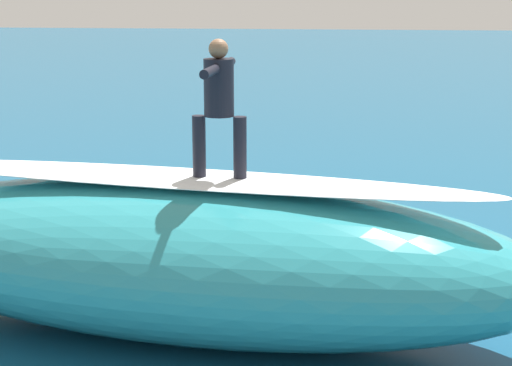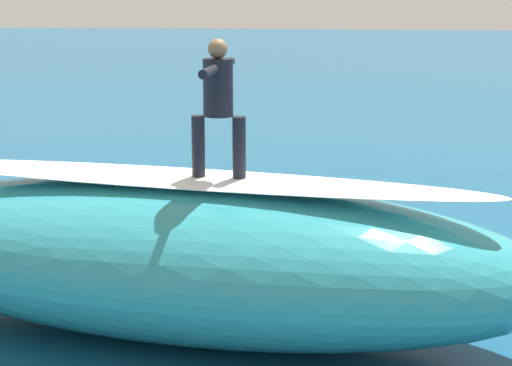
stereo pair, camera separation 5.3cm
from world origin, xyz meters
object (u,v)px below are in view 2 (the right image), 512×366
at_px(surfer_paddling, 276,226).
at_px(surfer_riding, 218,98).
at_px(surfboard_riding, 219,181).
at_px(surfboard_paddling, 282,235).

bearing_deg(surfer_paddling, surfer_riding, -143.58).
bearing_deg(surfer_paddling, surfboard_riding, -143.58).
height_order(surfboard_riding, surfer_riding, surfer_riding).
relative_size(surfboard_riding, surfer_paddling, 1.31).
height_order(surfboard_riding, surfer_paddling, surfboard_riding).
height_order(surfer_riding, surfer_paddling, surfer_riding).
relative_size(surfboard_riding, surfboard_paddling, 0.97).
bearing_deg(surfer_riding, surfer_paddling, -91.54).
bearing_deg(surfer_riding, surfboard_riding, -59.97).
xyz_separation_m(surfer_riding, surfboard_paddling, (-0.42, -3.91, -2.76)).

